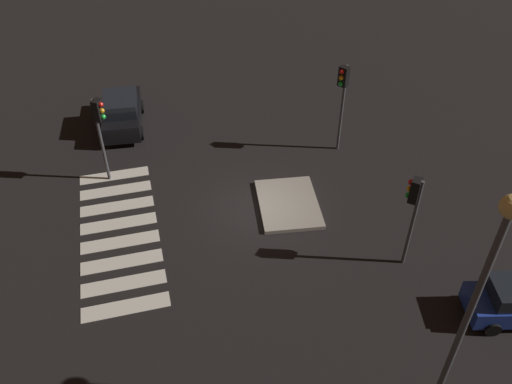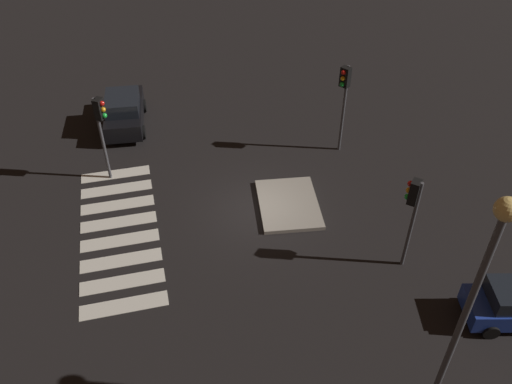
# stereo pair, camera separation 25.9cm
# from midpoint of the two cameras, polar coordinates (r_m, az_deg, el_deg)

# --- Properties ---
(ground_plane) EXTENTS (80.00, 80.00, 0.00)m
(ground_plane) POSITION_cam_midpoint_polar(r_m,az_deg,el_deg) (23.60, -0.31, -1.87)
(ground_plane) COLOR black
(traffic_island) EXTENTS (3.77, 3.01, 0.18)m
(traffic_island) POSITION_cam_midpoint_polar(r_m,az_deg,el_deg) (23.79, 3.16, -1.26)
(traffic_island) COLOR gray
(traffic_island) RESTS_ON ground
(car_black) EXTENTS (4.54, 2.39, 1.92)m
(car_black) POSITION_cam_midpoint_polar(r_m,az_deg,el_deg) (29.34, -14.35, 8.27)
(car_black) COLOR black
(car_black) RESTS_ON ground
(traffic_light_south) EXTENTS (0.54, 0.53, 4.27)m
(traffic_light_south) POSITION_cam_midpoint_polar(r_m,az_deg,el_deg) (24.37, -16.63, 7.27)
(traffic_light_south) COLOR #47474C
(traffic_light_south) RESTS_ON ground
(traffic_light_west) EXTENTS (0.54, 0.53, 4.59)m
(traffic_light_west) POSITION_cam_midpoint_polar(r_m,az_deg,el_deg) (25.66, 8.94, 10.85)
(traffic_light_west) COLOR #47474C
(traffic_light_west) RESTS_ON ground
(traffic_light_north) EXTENTS (0.54, 0.53, 4.08)m
(traffic_light_north) POSITION_cam_midpoint_polar(r_m,az_deg,el_deg) (20.03, 16.08, -1.00)
(traffic_light_north) COLOR #47474C
(traffic_light_north) RESTS_ON ground
(street_lamp) EXTENTS (0.56, 0.56, 8.58)m
(street_lamp) POSITION_cam_midpoint_polar(r_m,az_deg,el_deg) (13.97, 22.25, -9.35)
(street_lamp) COLOR #47474C
(street_lamp) RESTS_ON ground
(crosswalk_near) EXTENTS (8.75, 3.20, 0.02)m
(crosswalk_near) POSITION_cam_midpoint_polar(r_m,az_deg,el_deg) (23.26, -14.66, -4.21)
(crosswalk_near) COLOR silver
(crosswalk_near) RESTS_ON ground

